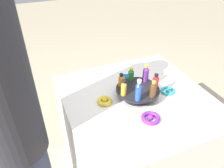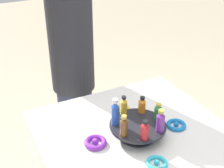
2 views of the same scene
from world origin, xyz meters
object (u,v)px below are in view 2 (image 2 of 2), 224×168
Objects in this scene: ribbon_bow_teal at (157,163)px; display_stand at (138,128)px; bottle_blue at (115,113)px; ribbon_bow_gold at (122,110)px; bottle_green at (158,112)px; bottle_gold at (124,106)px; person_figure at (73,68)px; bottle_red at (145,131)px; ribbon_bow_blue at (176,125)px; bottle_orange at (142,105)px; bottle_purple at (160,121)px; ribbon_bow_purple at (95,142)px; bottle_brown at (124,126)px.

display_stand is at bearing 81.99° from ribbon_bow_teal.
bottle_blue is 0.24m from ribbon_bow_gold.
bottle_gold is at bearing 138.63° from bottle_green.
bottle_red is at bearing -2.63° from person_figure.
bottle_red is 0.28m from ribbon_bow_blue.
ribbon_bow_blue is (0.21, -0.03, -0.03)m from display_stand.
bottle_red is (-0.01, -0.22, -0.00)m from bottle_gold.
ribbon_bow_teal is (-0.14, -0.21, -0.10)m from bottle_green.
person_figure is (0.04, 0.68, -0.07)m from bottle_blue.
display_stand is 2.94× the size of ribbon_bow_gold.
bottle_blue reaches higher than bottle_gold.
bottle_orange is 0.87× the size of ribbon_bow_blue.
bottle_red reaches higher than bottle_orange.
bottle_purple reaches higher than bottle_orange.
person_figure reaches higher than bottle_gold.
ribbon_bow_gold reaches higher than ribbon_bow_teal.
bottle_orange is 0.05× the size of person_figure.
bottle_brown is at bearing -33.15° from ribbon_bow_purple.
bottle_red is (-0.03, -0.11, 0.07)m from display_stand.
display_stand is 0.22m from ribbon_bow_gold.
ribbon_bow_gold is 0.99× the size of ribbon_bow_teal.
bottle_purple is 0.32m from ribbon_bow_gold.
ribbon_bow_teal is at bearing -98.01° from ribbon_bow_gold.
bottle_red is (0.07, -0.06, -0.00)m from bottle_brown.
bottle_purple is 0.84m from person_figure.
ribbon_bow_teal is (-0.10, -0.30, -0.10)m from bottle_orange.
bottle_purple is at bearing -158.22° from ribbon_bow_blue.
bottle_purple is at bearing -92.80° from bottle_orange.
bottle_orange is 0.85× the size of bottle_gold.
bottle_brown is 1.15× the size of ribbon_bow_teal.
ribbon_bow_gold is (0.13, 0.26, -0.10)m from bottle_brown.
bottle_green is at bearing -2.80° from display_stand.
display_stand reaches higher than ribbon_bow_blue.
ribbon_bow_gold is at bearing 64.79° from bottle_gold.
bottle_gold reaches higher than ribbon_bow_gold.
bottle_red is at bearing 89.87° from ribbon_bow_teal.
bottle_brown is at bearing 112.79° from ribbon_bow_teal.
ribbon_bow_purple is at bearing 171.99° from ribbon_bow_blue.
ribbon_bow_gold reaches higher than ribbon_bow_blue.
ribbon_bow_blue is at bearing -14.92° from bottle_blue.
bottle_purple is at bearing -23.28° from ribbon_bow_purple.
ribbon_bow_purple is at bearing -143.01° from ribbon_bow_gold.
bottle_blue is 1.47× the size of ribbon_bow_teal.
display_stand is at bearing -28.51° from bottle_blue.
bottle_orange is at bearing -15.66° from bottle_gold.
bottle_gold is 0.29m from ribbon_bow_blue.
ribbon_bow_teal is (-0.03, -0.21, -0.03)m from display_stand.
bottle_orange is at bearing -71.81° from ribbon_bow_gold.
bottle_blue is at bearing 164.34° from bottle_green.
display_stand is at bearing 177.20° from bottle_green.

